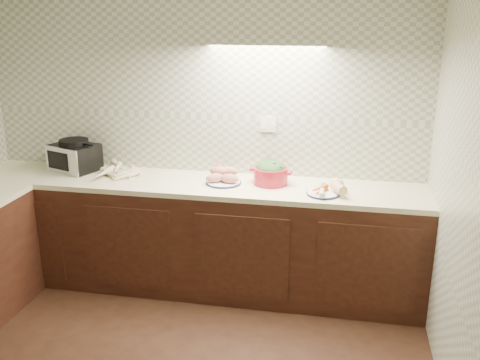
% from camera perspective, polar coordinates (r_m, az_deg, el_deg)
% --- Properties ---
extents(room, '(3.60, 3.60, 2.60)m').
position_cam_1_polar(room, '(2.65, -14.35, 4.92)').
color(room, black).
rests_on(room, ground).
extents(counter, '(3.60, 3.60, 0.90)m').
position_cam_1_polar(counter, '(3.92, -17.98, -9.52)').
color(counter, black).
rests_on(counter, ground).
extents(toaster_oven, '(0.45, 0.40, 0.26)m').
position_cam_1_polar(toaster_oven, '(4.66, -17.23, 2.46)').
color(toaster_oven, black).
rests_on(toaster_oven, counter).
extents(parsnip_pile, '(0.41, 0.36, 0.08)m').
position_cam_1_polar(parsnip_pile, '(4.47, -12.33, 1.02)').
color(parsnip_pile, beige).
rests_on(parsnip_pile, counter).
extents(sweet_potato_plate, '(0.28, 0.28, 0.13)m').
position_cam_1_polar(sweet_potato_plate, '(4.14, -1.78, 0.30)').
color(sweet_potato_plate, '#121640').
rests_on(sweet_potato_plate, counter).
extents(onion_bowl, '(0.16, 0.16, 0.12)m').
position_cam_1_polar(onion_bowl, '(4.25, -2.06, 0.75)').
color(onion_bowl, black).
rests_on(onion_bowl, counter).
extents(dutch_oven, '(0.33, 0.31, 0.18)m').
position_cam_1_polar(dutch_oven, '(4.12, 3.30, 0.78)').
color(dutch_oven, '#B11A2E').
rests_on(dutch_oven, counter).
extents(veg_plate, '(0.31, 0.31, 0.11)m').
position_cam_1_polar(veg_plate, '(3.96, 9.49, -0.90)').
color(veg_plate, '#121640').
rests_on(veg_plate, counter).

